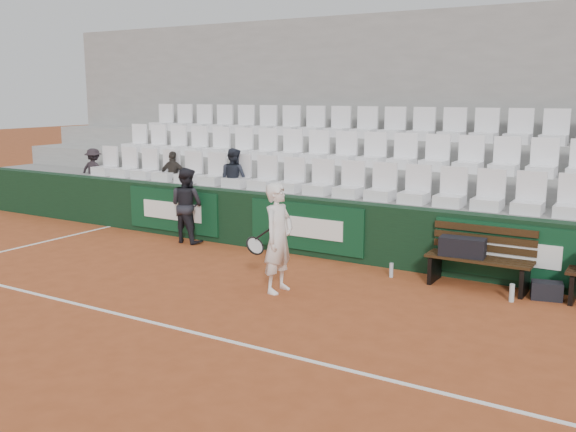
# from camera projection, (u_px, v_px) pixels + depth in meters

# --- Properties ---
(ground) EXTENTS (80.00, 80.00, 0.00)m
(ground) POSITION_uv_depth(u_px,v_px,m) (165.00, 326.00, 7.82)
(ground) COLOR #9F4924
(ground) RESTS_ON ground
(court_baseline) EXTENTS (18.00, 0.06, 0.01)m
(court_baseline) POSITION_uv_depth(u_px,v_px,m) (165.00, 325.00, 7.82)
(court_baseline) COLOR white
(court_baseline) RESTS_ON ground
(back_barrier) EXTENTS (18.00, 0.34, 1.00)m
(back_barrier) POSITION_uv_depth(u_px,v_px,m) (324.00, 228.00, 11.04)
(back_barrier) COLOR black
(back_barrier) RESTS_ON ground
(grandstand_tier_front) EXTENTS (18.00, 0.95, 1.00)m
(grandstand_tier_front) POSITION_uv_depth(u_px,v_px,m) (337.00, 222.00, 11.61)
(grandstand_tier_front) COLOR gray
(grandstand_tier_front) RESTS_ON ground
(grandstand_tier_mid) EXTENTS (18.00, 0.95, 1.45)m
(grandstand_tier_mid) POSITION_uv_depth(u_px,v_px,m) (359.00, 202.00, 12.37)
(grandstand_tier_mid) COLOR #979794
(grandstand_tier_mid) RESTS_ON ground
(grandstand_tier_back) EXTENTS (18.00, 0.95, 1.90)m
(grandstand_tier_back) POSITION_uv_depth(u_px,v_px,m) (379.00, 184.00, 13.12)
(grandstand_tier_back) COLOR #969694
(grandstand_tier_back) RESTS_ON ground
(grandstand_rear_wall) EXTENTS (18.00, 0.30, 4.40)m
(grandstand_rear_wall) POSITION_uv_depth(u_px,v_px,m) (393.00, 122.00, 13.41)
(grandstand_rear_wall) COLOR gray
(grandstand_rear_wall) RESTS_ON ground
(seat_row_front) EXTENTS (11.90, 0.44, 0.63)m
(seat_row_front) POSITION_uv_depth(u_px,v_px,m) (333.00, 178.00, 11.31)
(seat_row_front) COLOR white
(seat_row_front) RESTS_ON grandstand_tier_front
(seat_row_mid) EXTENTS (11.90, 0.44, 0.63)m
(seat_row_mid) POSITION_uv_depth(u_px,v_px,m) (357.00, 149.00, 12.02)
(seat_row_mid) COLOR white
(seat_row_mid) RESTS_ON grandstand_tier_mid
(seat_row_back) EXTENTS (11.90, 0.44, 0.63)m
(seat_row_back) POSITION_uv_depth(u_px,v_px,m) (378.00, 122.00, 12.74)
(seat_row_back) COLOR silver
(seat_row_back) RESTS_ON grandstand_tier_back
(bench_left) EXTENTS (1.50, 0.56, 0.45)m
(bench_left) POSITION_uv_depth(u_px,v_px,m) (478.00, 273.00, 9.31)
(bench_left) COLOR #352110
(bench_left) RESTS_ON ground
(sports_bag_left) EXTENTS (0.67, 0.34, 0.28)m
(sports_bag_left) POSITION_uv_depth(u_px,v_px,m) (462.00, 247.00, 9.32)
(sports_bag_left) COLOR black
(sports_bag_left) RESTS_ON bench_left
(sports_bag_ground) EXTENTS (0.45, 0.34, 0.25)m
(sports_bag_ground) POSITION_uv_depth(u_px,v_px,m) (547.00, 291.00, 8.80)
(sports_bag_ground) COLOR black
(sports_bag_ground) RESTS_ON ground
(water_bottle_near) EXTENTS (0.06, 0.06, 0.22)m
(water_bottle_near) POSITION_uv_depth(u_px,v_px,m) (391.00, 270.00, 9.86)
(water_bottle_near) COLOR silver
(water_bottle_near) RESTS_ON ground
(water_bottle_far) EXTENTS (0.07, 0.07, 0.25)m
(water_bottle_far) POSITION_uv_depth(u_px,v_px,m) (512.00, 293.00, 8.69)
(water_bottle_far) COLOR silver
(water_bottle_far) RESTS_ON ground
(tennis_player) EXTENTS (0.69, 0.58, 1.57)m
(tennis_player) POSITION_uv_depth(u_px,v_px,m) (278.00, 238.00, 9.03)
(tennis_player) COLOR white
(tennis_player) RESTS_ON ground
(ball_kid) EXTENTS (0.71, 0.57, 1.42)m
(ball_kid) POSITION_uv_depth(u_px,v_px,m) (187.00, 205.00, 12.06)
(ball_kid) COLOR black
(ball_kid) RESTS_ON ground
(spectator_a) EXTENTS (0.72, 0.52, 1.01)m
(spectator_a) POSITION_uv_depth(u_px,v_px,m) (93.00, 151.00, 14.41)
(spectator_a) COLOR black
(spectator_a) RESTS_ON grandstand_tier_front
(spectator_b) EXTENTS (0.67, 0.42, 1.06)m
(spectator_b) POSITION_uv_depth(u_px,v_px,m) (173.00, 155.00, 13.21)
(spectator_b) COLOR #2E2925
(spectator_b) RESTS_ON grandstand_tier_front
(spectator_c) EXTENTS (0.62, 0.51, 1.19)m
(spectator_c) POSITION_uv_depth(u_px,v_px,m) (233.00, 156.00, 12.42)
(spectator_c) COLOR #202430
(spectator_c) RESTS_ON grandstand_tier_front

